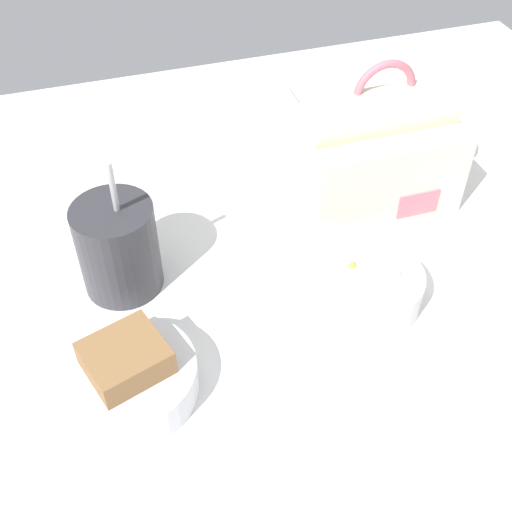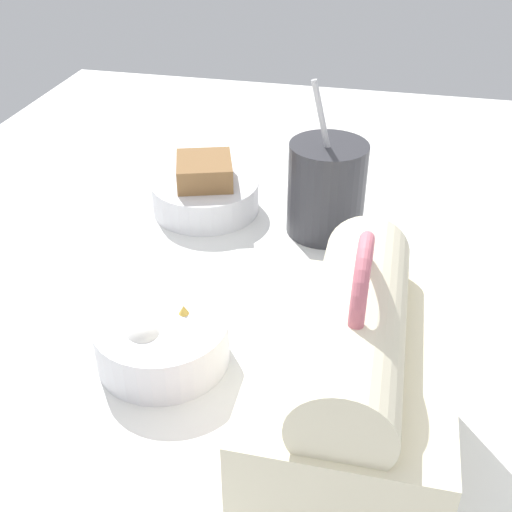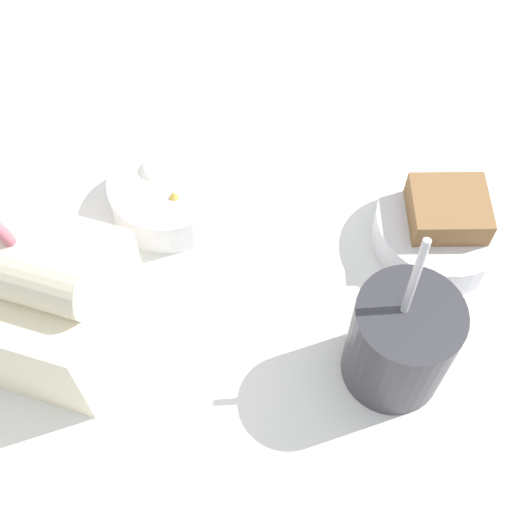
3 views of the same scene
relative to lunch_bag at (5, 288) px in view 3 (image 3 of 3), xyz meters
The scene contains 5 objects.
desk_surface 24.28cm from the lunch_bag, 152.57° to the right, with size 140.00×110.00×2.00cm.
lunch_bag is the anchor object (origin of this frame).
soup_cup 36.04cm from the lunch_bag, behind, with size 9.47×9.47×19.42cm.
bento_bowl_sandwich 43.62cm from the lunch_bag, 149.20° to the right, with size 13.97×13.97×7.25cm.
bento_bowl_snacks 20.37cm from the lunch_bag, 115.29° to the right, with size 12.52×12.52×5.60cm.
Camera 3 is at (-10.96, 33.65, 66.13)cm, focal length 50.00 mm.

